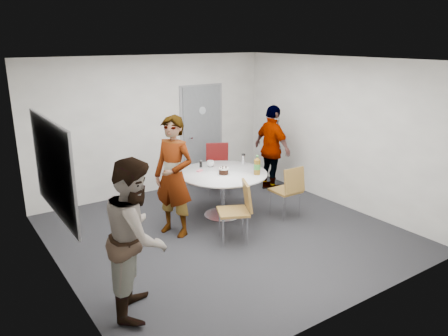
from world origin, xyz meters
TOP-DOWN VIEW (x-y plane):
  - floor at (0.00, 0.00)m, footprint 5.00×5.00m
  - ceiling at (0.00, 0.00)m, footprint 5.00×5.00m
  - wall_back at (0.00, 2.50)m, footprint 5.00×0.00m
  - wall_left at (-2.50, 0.00)m, footprint 0.00×5.00m
  - wall_right at (2.50, 0.00)m, footprint 0.00×5.00m
  - wall_front at (0.00, -2.50)m, footprint 5.00×0.00m
  - door at (1.10, 2.48)m, footprint 1.02×0.17m
  - whiteboard at (-2.46, 0.20)m, footprint 0.04×1.90m
  - table at (0.39, 0.59)m, footprint 1.52×1.52m
  - chair_near_left at (0.02, -0.36)m, footprint 0.63×0.61m
  - chair_near_right at (1.25, -0.12)m, footprint 0.44×0.48m
  - chair_far at (1.01, 1.73)m, footprint 0.64×0.66m
  - person_main at (-0.66, 0.44)m, footprint 0.70×0.82m
  - person_left at (-1.95, -1.12)m, footprint 1.03×1.10m
  - person_right at (1.95, 1.17)m, footprint 0.45×1.04m

SIDE VIEW (x-z plane):
  - floor at x=0.00m, z-range 0.00..0.00m
  - chair_near_right at x=1.25m, z-range 0.10..1.03m
  - chair_near_left at x=0.02m, z-range 0.11..1.05m
  - chair_far at x=1.01m, z-range 0.11..1.10m
  - table at x=0.39m, z-range 0.13..1.25m
  - person_right at x=1.95m, z-range 0.00..1.75m
  - person_left at x=-1.95m, z-range 0.00..1.80m
  - person_main at x=-0.66m, z-range 0.00..1.90m
  - door at x=1.10m, z-range -0.03..2.09m
  - wall_back at x=0.00m, z-range -1.15..3.85m
  - wall_left at x=-2.50m, z-range -1.15..3.85m
  - wall_right at x=2.50m, z-range -1.15..3.85m
  - wall_front at x=0.00m, z-range -1.15..3.85m
  - whiteboard at x=-2.46m, z-range 0.82..2.08m
  - ceiling at x=0.00m, z-range 2.70..2.70m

